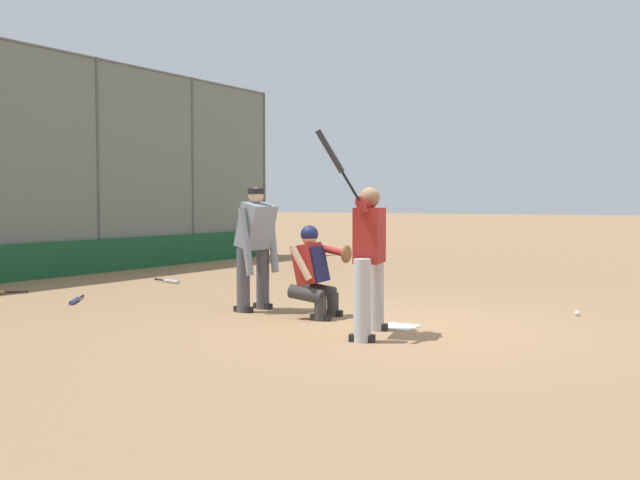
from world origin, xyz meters
The scene contains 8 objects.
ground_plane centered at (0.00, 0.00, 0.00)m, with size 160.00×160.00×0.00m, color #93704C.
home_plate_marker centered at (0.00, 0.00, 0.01)m, with size 0.43×0.43×0.01m, color white.
batter_at_plate centered at (0.74, -0.03, 0.93)m, with size 1.18×0.57×2.32m.
catcher_behind_plate centered at (-0.09, -1.27, 0.63)m, with size 0.68×0.79×1.22m.
umpire_home centered at (-0.19, -2.31, 0.93)m, with size 0.70×0.47×1.73m.
spare_bat_by_padding centered at (-2.26, -5.85, 0.03)m, with size 0.28×0.82×0.07m.
spare_bat_third_base_side centered at (0.55, -5.16, 0.03)m, with size 0.72×0.57×0.07m.
baseball_loose centered at (-2.06, 1.67, 0.04)m, with size 0.07×0.07×0.07m, color white.
Camera 1 is at (8.26, 3.91, 1.54)m, focal length 42.00 mm.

